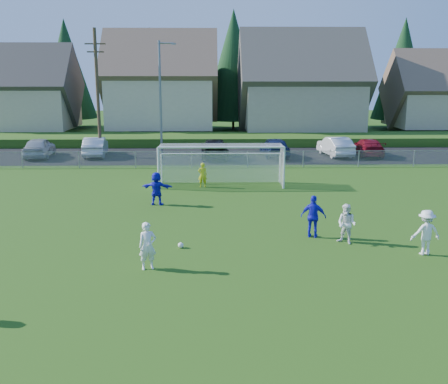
# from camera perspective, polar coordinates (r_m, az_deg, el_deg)

# --- Properties ---
(ground) EXTENTS (160.00, 160.00, 0.00)m
(ground) POSITION_cam_1_polar(r_m,az_deg,el_deg) (16.37, 0.64, -11.09)
(ground) COLOR #193D0C
(ground) RESTS_ON ground
(asphalt_lot) EXTENTS (60.00, 60.00, 0.00)m
(asphalt_lot) POSITION_cam_1_polar(r_m,az_deg,el_deg) (42.96, -0.58, 3.99)
(asphalt_lot) COLOR black
(asphalt_lot) RESTS_ON ground
(grass_embankment) EXTENTS (70.00, 6.00, 0.80)m
(grass_embankment) POSITION_cam_1_polar(r_m,az_deg,el_deg) (50.34, -0.69, 5.75)
(grass_embankment) COLOR #1E420F
(grass_embankment) RESTS_ON ground
(soccer_ball) EXTENTS (0.22, 0.22, 0.22)m
(soccer_ball) POSITION_cam_1_polar(r_m,az_deg,el_deg) (20.47, -4.74, -5.79)
(soccer_ball) COLOR white
(soccer_ball) RESTS_ON ground
(player_white_a) EXTENTS (0.70, 0.57, 1.67)m
(player_white_a) POSITION_cam_1_polar(r_m,az_deg,el_deg) (18.26, -8.32, -5.83)
(player_white_a) COLOR white
(player_white_a) RESTS_ON ground
(player_white_b) EXTENTS (0.98, 0.97, 1.60)m
(player_white_b) POSITION_cam_1_polar(r_m,az_deg,el_deg) (21.29, 13.20, -3.41)
(player_white_b) COLOR white
(player_white_b) RESTS_ON ground
(player_white_c) EXTENTS (1.15, 0.72, 1.71)m
(player_white_c) POSITION_cam_1_polar(r_m,az_deg,el_deg) (20.87, 21.12, -4.13)
(player_white_c) COLOR white
(player_white_c) RESTS_ON ground
(player_blue_a) EXTENTS (1.12, 0.73, 1.76)m
(player_blue_a) POSITION_cam_1_polar(r_m,az_deg,el_deg) (21.80, 9.71, -2.65)
(player_blue_a) COLOR #1514C3
(player_blue_a) RESTS_ON ground
(player_blue_b) EXTENTS (1.65, 0.73, 1.72)m
(player_blue_b) POSITION_cam_1_polar(r_m,az_deg,el_deg) (27.01, -7.35, 0.39)
(player_blue_b) COLOR #1514C3
(player_blue_b) RESTS_ON ground
(goalkeeper) EXTENTS (0.58, 0.42, 1.46)m
(goalkeeper) POSITION_cam_1_polar(r_m,az_deg,el_deg) (31.02, -2.35, 1.87)
(goalkeeper) COLOR yellow
(goalkeeper) RESTS_ON ground
(car_a) EXTENTS (2.30, 4.85, 1.60)m
(car_a) POSITION_cam_1_polar(r_m,az_deg,el_deg) (44.52, -19.47, 4.60)
(car_a) COLOR #A4A8AC
(car_a) RESTS_ON ground
(car_b) EXTENTS (2.15, 4.85, 1.55)m
(car_b) POSITION_cam_1_polar(r_m,az_deg,el_deg) (43.90, -13.82, 4.82)
(car_b) COLOR silver
(car_b) RESTS_ON ground
(car_d) EXTENTS (2.23, 5.30, 1.53)m
(car_d) POSITION_cam_1_polar(r_m,az_deg,el_deg) (41.64, -1.03, 4.76)
(car_d) COLOR black
(car_d) RESTS_ON ground
(car_e) EXTENTS (2.22, 4.76, 1.58)m
(car_e) POSITION_cam_1_polar(r_m,az_deg,el_deg) (42.43, 5.53, 4.89)
(car_e) COLOR #141E47
(car_e) RESTS_ON ground
(car_f) EXTENTS (2.23, 4.93, 1.57)m
(car_f) POSITION_cam_1_polar(r_m,az_deg,el_deg) (43.71, 12.03, 4.89)
(car_f) COLOR white
(car_f) RESTS_ON ground
(car_g) EXTENTS (2.27, 4.93, 1.40)m
(car_g) POSITION_cam_1_polar(r_m,az_deg,el_deg) (44.42, 15.38, 4.73)
(car_g) COLOR maroon
(car_g) RESTS_ON ground
(soccer_goal) EXTENTS (7.42, 1.90, 2.50)m
(soccer_goal) POSITION_cam_1_polar(r_m,az_deg,el_deg) (31.40, -0.33, 3.68)
(soccer_goal) COLOR white
(soccer_goal) RESTS_ON ground
(chainlink_fence) EXTENTS (52.06, 0.06, 1.20)m
(chainlink_fence) POSITION_cam_1_polar(r_m,az_deg,el_deg) (37.44, -0.48, 3.63)
(chainlink_fence) COLOR gray
(chainlink_fence) RESTS_ON ground
(streetlight) EXTENTS (1.38, 0.18, 9.00)m
(streetlight) POSITION_cam_1_polar(r_m,az_deg,el_deg) (41.17, -6.87, 10.27)
(streetlight) COLOR slate
(streetlight) RESTS_ON ground
(utility_pole) EXTENTS (1.60, 0.26, 10.00)m
(utility_pole) POSITION_cam_1_polar(r_m,az_deg,el_deg) (42.92, -13.60, 10.52)
(utility_pole) COLOR #473321
(utility_pole) RESTS_ON ground
(houses_row) EXTENTS (53.90, 11.45, 13.27)m
(houses_row) POSITION_cam_1_polar(r_m,az_deg,el_deg) (57.46, 1.24, 13.56)
(houses_row) COLOR tan
(houses_row) RESTS_ON ground
(tree_row) EXTENTS (65.98, 12.36, 13.80)m
(tree_row) POSITION_cam_1_polar(r_m,az_deg,el_deg) (63.70, 0.12, 13.12)
(tree_row) COLOR #382616
(tree_row) RESTS_ON ground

